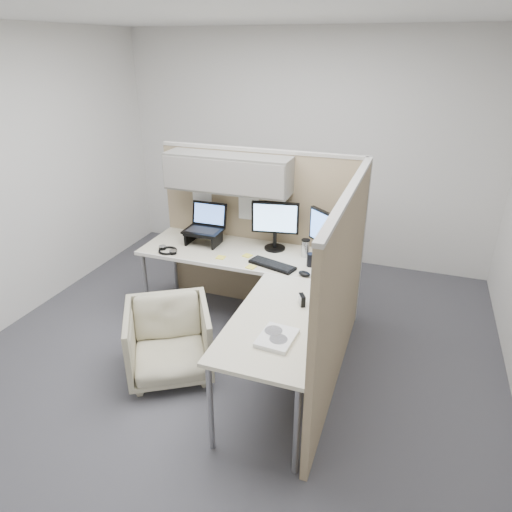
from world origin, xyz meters
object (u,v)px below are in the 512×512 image
(desk, at_px, (254,280))
(office_chair, at_px, (169,338))
(monitor_left, at_px, (275,222))
(keyboard, at_px, (272,265))

(desk, bearing_deg, office_chair, -133.50)
(monitor_left, relative_size, keyboard, 1.09)
(desk, height_order, monitor_left, monitor_left)
(monitor_left, bearing_deg, desk, -100.07)
(desk, xyz_separation_m, office_chair, (-0.53, -0.56, -0.35))
(office_chair, xyz_separation_m, keyboard, (0.63, 0.78, 0.40))
(desk, bearing_deg, keyboard, 66.41)
(desk, xyz_separation_m, monitor_left, (0.00, 0.58, 0.32))
(monitor_left, bearing_deg, keyboard, -85.57)
(desk, distance_m, keyboard, 0.24)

